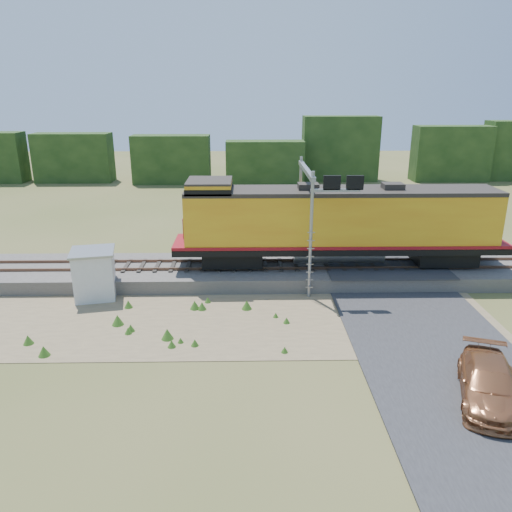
{
  "coord_description": "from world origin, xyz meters",
  "views": [
    {
      "loc": [
        -1.04,
        -21.57,
        10.64
      ],
      "look_at": [
        -0.59,
        3.0,
        2.4
      ],
      "focal_mm": 35.0,
      "sensor_mm": 36.0,
      "label": 1
    }
  ],
  "objects_px": {
    "car": "(489,384)",
    "shed": "(94,274)",
    "locomotive": "(335,223)",
    "signal_gantry": "(313,196)"
  },
  "relations": [
    {
      "from": "shed",
      "to": "car",
      "type": "bearing_deg",
      "value": -41.66
    },
    {
      "from": "signal_gantry",
      "to": "locomotive",
      "type": "bearing_deg",
      "value": 24.87
    },
    {
      "from": "shed",
      "to": "signal_gantry",
      "type": "bearing_deg",
      "value": -2.01
    },
    {
      "from": "locomotive",
      "to": "car",
      "type": "xyz_separation_m",
      "value": [
        3.53,
        -12.33,
        -2.7
      ]
    },
    {
      "from": "signal_gantry",
      "to": "car",
      "type": "height_order",
      "value": "signal_gantry"
    },
    {
      "from": "shed",
      "to": "car",
      "type": "xyz_separation_m",
      "value": [
        16.71,
        -9.71,
        -0.66
      ]
    },
    {
      "from": "shed",
      "to": "signal_gantry",
      "type": "relative_size",
      "value": 0.39
    },
    {
      "from": "car",
      "to": "shed",
      "type": "bearing_deg",
      "value": 169.09
    },
    {
      "from": "locomotive",
      "to": "signal_gantry",
      "type": "relative_size",
      "value": 2.81
    },
    {
      "from": "locomotive",
      "to": "car",
      "type": "bearing_deg",
      "value": -74.05
    }
  ]
}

